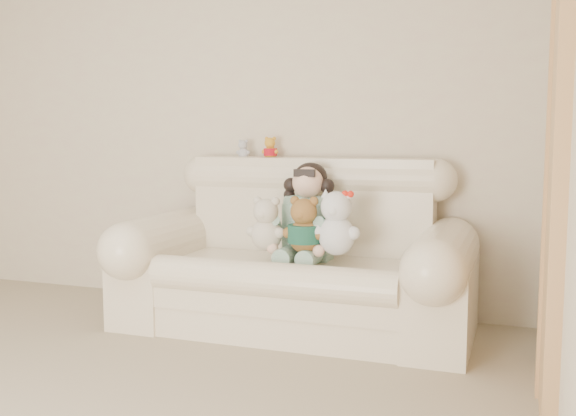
{
  "coord_description": "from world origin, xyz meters",
  "views": [
    {
      "loc": [
        2.08,
        -1.68,
        1.18
      ],
      "look_at": [
        0.81,
        1.9,
        0.75
      ],
      "focal_mm": 41.06,
      "sensor_mm": 36.0,
      "label": 1
    }
  ],
  "objects_px": {
    "white_cat": "(337,216)",
    "cream_teddy": "(267,219)",
    "sofa": "(294,245)",
    "seated_child": "(308,210)",
    "brown_teddy": "(304,219)"
  },
  "relations": [
    {
      "from": "white_cat",
      "to": "cream_teddy",
      "type": "relative_size",
      "value": 1.18
    },
    {
      "from": "sofa",
      "to": "white_cat",
      "type": "relative_size",
      "value": 4.8
    },
    {
      "from": "sofa",
      "to": "seated_child",
      "type": "height_order",
      "value": "sofa"
    },
    {
      "from": "sofa",
      "to": "brown_teddy",
      "type": "distance_m",
      "value": 0.25
    },
    {
      "from": "white_cat",
      "to": "cream_teddy",
      "type": "bearing_deg",
      "value": -162.66
    },
    {
      "from": "brown_teddy",
      "to": "white_cat",
      "type": "relative_size",
      "value": 0.87
    },
    {
      "from": "cream_teddy",
      "to": "sofa",
      "type": "bearing_deg",
      "value": 30.63
    },
    {
      "from": "seated_child",
      "to": "cream_teddy",
      "type": "bearing_deg",
      "value": -130.6
    },
    {
      "from": "sofa",
      "to": "white_cat",
      "type": "height_order",
      "value": "sofa"
    },
    {
      "from": "brown_teddy",
      "to": "cream_teddy",
      "type": "xyz_separation_m",
      "value": [
        -0.23,
        -0.0,
        -0.01
      ]
    },
    {
      "from": "seated_child",
      "to": "white_cat",
      "type": "bearing_deg",
      "value": -40.77
    },
    {
      "from": "sofa",
      "to": "seated_child",
      "type": "distance_m",
      "value": 0.23
    },
    {
      "from": "sofa",
      "to": "cream_teddy",
      "type": "xyz_separation_m",
      "value": [
        -0.12,
        -0.13,
        0.17
      ]
    },
    {
      "from": "seated_child",
      "to": "sofa",
      "type": "bearing_deg",
      "value": -128.82
    },
    {
      "from": "sofa",
      "to": "cream_teddy",
      "type": "distance_m",
      "value": 0.25
    }
  ]
}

